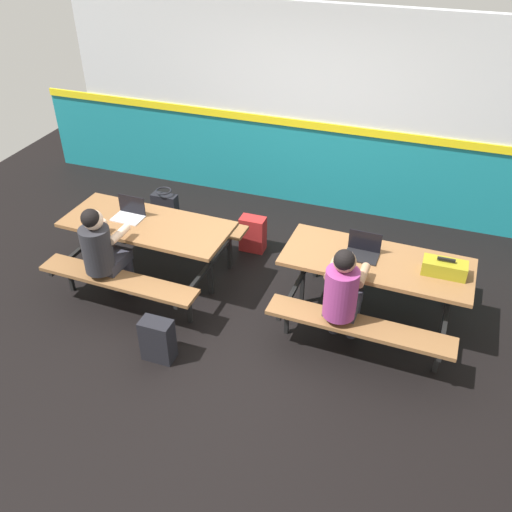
{
  "coord_description": "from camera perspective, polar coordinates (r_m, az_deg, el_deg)",
  "views": [
    {
      "loc": [
        1.58,
        -4.31,
        3.81
      ],
      "look_at": [
        0.0,
        0.14,
        0.55
      ],
      "focal_mm": 39.05,
      "sensor_mm": 36.0,
      "label": 1
    }
  ],
  "objects": [
    {
      "name": "laptop_silver",
      "position": [
        6.15,
        -12.86,
        4.28
      ],
      "size": [
        0.33,
        0.23,
        0.22
      ],
      "color": "silver",
      "rests_on": "picnic_table_left"
    },
    {
      "name": "ground_plane",
      "position": [
        5.97,
        -0.44,
        -5.14
      ],
      "size": [
        10.0,
        10.0,
        0.02
      ],
      "primitive_type": "cube",
      "color": "black"
    },
    {
      "name": "satchel_spare",
      "position": [
        6.71,
        -0.31,
        2.28
      ],
      "size": [
        0.3,
        0.22,
        0.44
      ],
      "color": "maroon",
      "rests_on": "ground"
    },
    {
      "name": "laptop_dark",
      "position": [
        5.49,
        10.87,
        0.52
      ],
      "size": [
        0.33,
        0.23,
        0.22
      ],
      "color": "black",
      "rests_on": "picnic_table_right"
    },
    {
      "name": "student_nearer",
      "position": [
        5.77,
        -15.45,
        0.68
      ],
      "size": [
        0.37,
        0.53,
        1.21
      ],
      "color": "#2D2D38",
      "rests_on": "ground"
    },
    {
      "name": "picnic_table_left",
      "position": [
        6.12,
        -10.97,
        2.03
      ],
      "size": [
        1.83,
        1.61,
        0.74
      ],
      "color": "brown",
      "rests_on": "ground"
    },
    {
      "name": "tote_bag_bright",
      "position": [
        7.44,
        -9.29,
        5.06
      ],
      "size": [
        0.34,
        0.21,
        0.43
      ],
      "color": "black",
      "rests_on": "ground"
    },
    {
      "name": "toolbox_grey",
      "position": [
        5.41,
        18.74,
        -1.16
      ],
      "size": [
        0.4,
        0.18,
        0.18
      ],
      "color": "olive",
      "rests_on": "picnic_table_right"
    },
    {
      "name": "accent_backdrop",
      "position": [
        7.35,
        6.08,
        14.05
      ],
      "size": [
        8.0,
        0.14,
        2.6
      ],
      "color": "teal",
      "rests_on": "ground"
    },
    {
      "name": "picnic_table_right",
      "position": [
        5.56,
        12.09,
        -1.82
      ],
      "size": [
        1.83,
        1.61,
        0.74
      ],
      "color": "brown",
      "rests_on": "ground"
    },
    {
      "name": "backpack_dark",
      "position": [
        5.33,
        -10.0,
        -8.45
      ],
      "size": [
        0.3,
        0.22,
        0.44
      ],
      "color": "black",
      "rests_on": "ground"
    },
    {
      "name": "student_further",
      "position": [
        5.06,
        8.86,
        -3.64
      ],
      "size": [
        0.37,
        0.53,
        1.21
      ],
      "color": "#2D2D38",
      "rests_on": "ground"
    }
  ]
}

